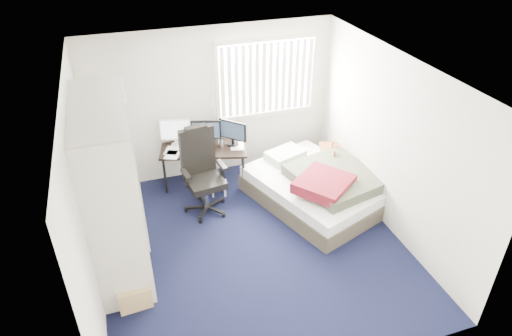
{
  "coord_description": "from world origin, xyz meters",
  "views": [
    {
      "loc": [
        -1.46,
        -4.59,
        4.26
      ],
      "look_at": [
        0.18,
        0.4,
        0.99
      ],
      "focal_mm": 32.0,
      "sensor_mm": 36.0,
      "label": 1
    }
  ],
  "objects": [
    {
      "name": "window_assembly",
      "position": [
        0.9,
        2.04,
        1.6
      ],
      "size": [
        1.72,
        0.09,
        1.32
      ],
      "color": "white",
      "rests_on": "ground"
    },
    {
      "name": "nightstand",
      "position": [
        1.75,
        1.17,
        0.46
      ],
      "size": [
        0.63,
        0.85,
        0.7
      ],
      "color": "brown",
      "rests_on": "ground"
    },
    {
      "name": "office_chair",
      "position": [
        -0.44,
        1.07,
        0.51
      ],
      "size": [
        0.71,
        0.71,
        1.33
      ],
      "color": "black",
      "rests_on": "ground"
    },
    {
      "name": "closet",
      "position": [
        -1.67,
        0.27,
        1.35
      ],
      "size": [
        0.64,
        1.84,
        2.22
      ],
      "color": "beige",
      "rests_on": "ground"
    },
    {
      "name": "bed",
      "position": [
        1.28,
        0.66,
        0.28
      ],
      "size": [
        2.09,
        2.4,
        0.66
      ],
      "color": "#453E32",
      "rests_on": "ground"
    },
    {
      "name": "pine_box",
      "position": [
        -1.65,
        -0.55,
        0.14
      ],
      "size": [
        0.4,
        0.32,
        0.29
      ],
      "primitive_type": "cube",
      "rotation": [
        0.0,
        0.0,
        0.08
      ],
      "color": "tan",
      "rests_on": "ground"
    },
    {
      "name": "desk",
      "position": [
        -0.26,
        1.75,
        0.72
      ],
      "size": [
        1.49,
        0.97,
        1.14
      ],
      "color": "black",
      "rests_on": "ground"
    },
    {
      "name": "ground",
      "position": [
        0.0,
        0.0,
        0.0
      ],
      "size": [
        4.2,
        4.2,
        0.0
      ],
      "primitive_type": "plane",
      "color": "black",
      "rests_on": "ground"
    },
    {
      "name": "room_shell",
      "position": [
        0.0,
        0.0,
        1.51
      ],
      "size": [
        4.2,
        4.2,
        4.2
      ],
      "color": "silver",
      "rests_on": "ground"
    },
    {
      "name": "footstool",
      "position": [
        -0.15,
        1.33,
        0.17
      ],
      "size": [
        0.3,
        0.26,
        0.22
      ],
      "color": "white",
      "rests_on": "ground"
    }
  ]
}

